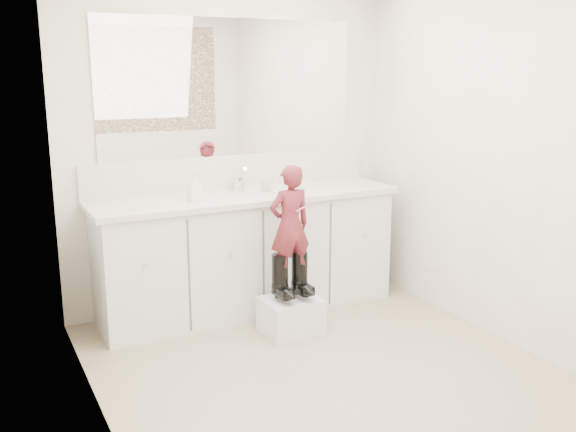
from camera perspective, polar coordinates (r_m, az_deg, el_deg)
floor at (r=3.94m, az=3.91°, el=-13.98°), size 3.00×3.00×0.00m
wall_back at (r=4.89m, az=-5.03°, el=6.10°), size 2.60×0.00×2.60m
wall_front at (r=2.44m, az=22.88°, el=-2.03°), size 2.60×0.00×2.60m
wall_left at (r=3.10m, az=-16.81°, el=1.50°), size 0.00×3.00×3.00m
wall_right at (r=4.37m, az=18.96°, el=4.61°), size 0.00×3.00×3.00m
vanity_cabinet at (r=4.80m, az=-3.60°, el=-3.48°), size 2.20×0.55×0.85m
countertop at (r=4.68m, az=-3.60°, el=1.71°), size 2.28×0.58×0.04m
backsplash at (r=4.90m, az=-4.92°, el=3.93°), size 2.28×0.03×0.25m
mirror at (r=4.84m, az=-5.08°, el=11.26°), size 2.00×0.02×1.00m
dot_panel at (r=2.37m, az=23.67°, el=8.57°), size 2.00×0.01×1.20m
faucet at (r=4.81m, az=-4.40°, el=2.87°), size 0.08×0.08×0.10m
cup at (r=4.76m, az=-1.92°, el=2.77°), size 0.12×0.12×0.10m
soap_bottle at (r=4.49m, az=-8.30°, el=2.62°), size 0.09×0.09×0.19m
step_stool at (r=4.46m, az=0.28°, el=-8.85°), size 0.39×0.33×0.25m
boot_left at (r=4.35m, az=-0.72°, el=-5.47°), size 0.12×0.22×0.32m
boot_right at (r=4.42m, az=1.03°, el=-5.19°), size 0.12×0.22×0.32m
toddler at (r=4.29m, az=0.16°, el=-0.87°), size 0.30×0.20×0.82m
toothbrush at (r=4.22m, az=1.51°, el=0.83°), size 0.14×0.02×0.06m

